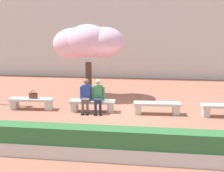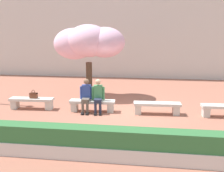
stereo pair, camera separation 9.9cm
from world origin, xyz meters
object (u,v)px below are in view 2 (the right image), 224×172
at_px(stone_bench_near_west, 92,104).
at_px(stone_bench_center, 157,106).
at_px(stone_bench_west_end, 32,102).
at_px(person_seated_right, 98,95).
at_px(cherry_tree_main, 89,43).
at_px(handbag, 34,95).
at_px(person_seated_left, 86,94).

bearing_deg(stone_bench_near_west, stone_bench_center, 0.00).
bearing_deg(stone_bench_center, stone_bench_near_west, 180.00).
bearing_deg(stone_bench_west_end, stone_bench_center, 0.00).
relative_size(person_seated_right, cherry_tree_main, 0.38).
relative_size(handbag, cherry_tree_main, 0.10).
bearing_deg(person_seated_right, cherry_tree_main, 109.38).
distance_m(stone_bench_west_end, stone_bench_center, 5.00).
distance_m(stone_bench_near_west, person_seated_left, 0.46).
height_order(handbag, cherry_tree_main, cherry_tree_main).
distance_m(stone_bench_center, cherry_tree_main, 4.51).
relative_size(stone_bench_center, cherry_tree_main, 0.53).
xyz_separation_m(stone_bench_center, handbag, (-4.90, 0.00, 0.28)).
bearing_deg(handbag, cherry_tree_main, 52.76).
relative_size(stone_bench_near_west, person_seated_right, 1.38).
height_order(person_seated_left, handbag, person_seated_left).
relative_size(person_seated_left, person_seated_right, 1.00).
bearing_deg(stone_bench_near_west, handbag, 179.93).
height_order(stone_bench_near_west, handbag, handbag).
relative_size(stone_bench_center, person_seated_left, 1.38).
bearing_deg(person_seated_right, stone_bench_west_end, 178.90).
bearing_deg(cherry_tree_main, stone_bench_near_west, -75.56).
relative_size(stone_bench_center, handbag, 5.26).
bearing_deg(cherry_tree_main, person_seated_right, -70.62).
bearing_deg(cherry_tree_main, person_seated_left, -81.03).
distance_m(person_seated_right, cherry_tree_main, 3.17).
bearing_deg(handbag, stone_bench_center, -0.03).
height_order(person_seated_left, cherry_tree_main, cherry_tree_main).
bearing_deg(stone_bench_center, stone_bench_west_end, 180.00).
relative_size(stone_bench_west_end, handbag, 5.26).
xyz_separation_m(person_seated_right, cherry_tree_main, (-0.85, 2.42, 1.86)).
xyz_separation_m(person_seated_left, person_seated_right, (0.47, 0.00, 0.00)).
xyz_separation_m(person_seated_left, cherry_tree_main, (-0.38, 2.42, 1.86)).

